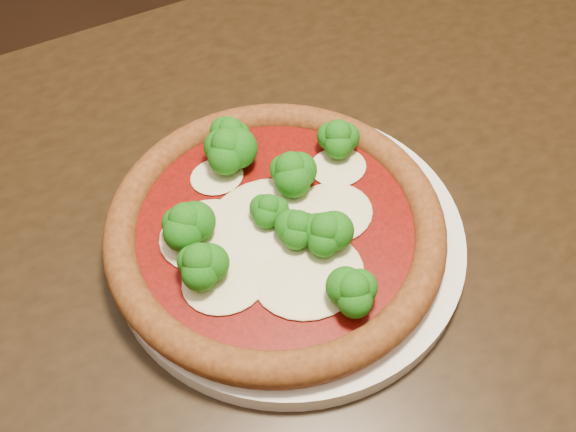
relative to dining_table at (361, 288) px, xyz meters
name	(u,v)px	position (x,y,z in m)	size (l,w,h in m)	color
dining_table	(361,288)	(0.00, 0.00, 0.00)	(1.23, 0.85, 0.75)	black
plate	(288,238)	(-0.07, 0.02, 0.11)	(0.30, 0.30, 0.02)	white
pizza	(274,222)	(-0.08, 0.02, 0.13)	(0.29, 0.29, 0.06)	brown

